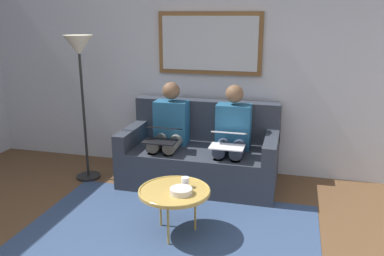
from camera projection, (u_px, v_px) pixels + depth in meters
wall_rear at (211, 64)px, 4.81m from camera, size 6.00×0.12×2.60m
area_rug at (168, 235)px, 3.53m from camera, size 2.60×1.80×0.01m
couch at (201, 155)px, 4.62m from camera, size 1.73×0.90×0.90m
framed_mirror at (209, 43)px, 4.65m from camera, size 1.23×0.05×0.72m
coffee_table at (174, 192)px, 3.46m from camera, size 0.63×0.63×0.43m
cup at (185, 182)px, 3.51m from camera, size 0.07×0.07×0.09m
bowl at (181, 191)px, 3.38m from camera, size 0.19×0.19×0.05m
person_left at (232, 134)px, 4.39m from camera, size 0.38×0.58×1.14m
laptop_white at (228, 139)px, 4.16m from camera, size 0.35×0.36×0.15m
person_right at (169, 130)px, 4.57m from camera, size 0.38×0.58×1.14m
laptop_black at (162, 134)px, 4.34m from camera, size 0.36×0.35×0.15m
standing_lamp at (80, 62)px, 4.41m from camera, size 0.32×0.32×1.66m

